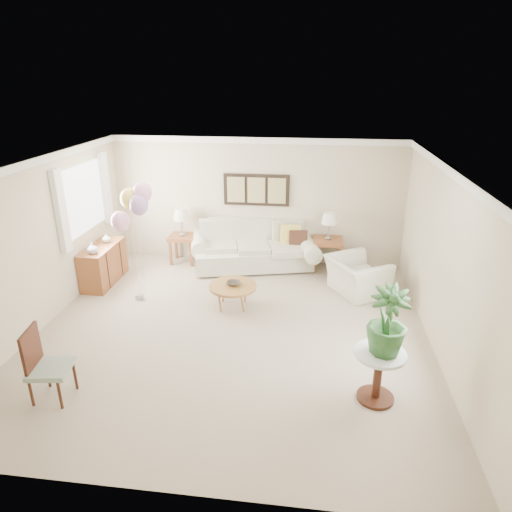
% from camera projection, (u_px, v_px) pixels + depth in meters
% --- Properties ---
extents(ground_plane, '(6.00, 6.00, 0.00)m').
position_uv_depth(ground_plane, '(232.00, 331.00, 7.13)').
color(ground_plane, tan).
extents(room_shell, '(6.04, 6.04, 2.60)m').
position_uv_depth(room_shell, '(224.00, 231.00, 6.63)').
color(room_shell, beige).
rests_on(room_shell, ground).
extents(wall_art_triptych, '(1.35, 0.06, 0.65)m').
position_uv_depth(wall_art_triptych, '(256.00, 190.00, 9.29)').
color(wall_art_triptych, black).
rests_on(wall_art_triptych, ground).
extents(sofa, '(2.82, 1.51, 0.96)m').
position_uv_depth(sofa, '(254.00, 249.00, 9.43)').
color(sofa, beige).
rests_on(sofa, ground).
extents(end_table_left, '(0.55, 0.50, 0.60)m').
position_uv_depth(end_table_left, '(183.00, 240.00, 9.60)').
color(end_table_left, brown).
rests_on(end_table_left, ground).
extents(end_table_right, '(0.60, 0.54, 0.65)m').
position_uv_depth(end_table_right, '(328.00, 244.00, 9.23)').
color(end_table_right, brown).
rests_on(end_table_right, ground).
extents(lamp_left, '(0.33, 0.33, 0.58)m').
position_uv_depth(lamp_left, '(181.00, 215.00, 9.40)').
color(lamp_left, gray).
rests_on(lamp_left, end_table_left).
extents(lamp_right, '(0.31, 0.31, 0.55)m').
position_uv_depth(lamp_right, '(329.00, 219.00, 9.04)').
color(lamp_right, gray).
rests_on(lamp_right, end_table_right).
extents(coffee_table, '(0.82, 0.82, 0.41)m').
position_uv_depth(coffee_table, '(233.00, 287.00, 7.75)').
color(coffee_table, olive).
rests_on(coffee_table, ground).
extents(decor_bowl, '(0.26, 0.26, 0.06)m').
position_uv_depth(decor_bowl, '(233.00, 283.00, 7.74)').
color(decor_bowl, '#332C23').
rests_on(decor_bowl, coffee_table).
extents(armchair, '(1.27, 1.32, 0.66)m').
position_uv_depth(armchair, '(357.00, 276.00, 8.29)').
color(armchair, beige).
rests_on(armchair, ground).
extents(side_table, '(0.62, 0.62, 0.68)m').
position_uv_depth(side_table, '(379.00, 364.00, 5.46)').
color(side_table, silver).
rests_on(side_table, ground).
extents(potted_plant, '(0.53, 0.53, 0.85)m').
position_uv_depth(potted_plant, '(388.00, 321.00, 5.24)').
color(potted_plant, '#194D1D').
rests_on(potted_plant, side_table).
extents(accent_chair, '(0.52, 0.52, 0.94)m').
position_uv_depth(accent_chair, '(44.00, 363.00, 5.51)').
color(accent_chair, gray).
rests_on(accent_chair, ground).
extents(credenza, '(0.46, 1.20, 0.74)m').
position_uv_depth(credenza, '(104.00, 264.00, 8.70)').
color(credenza, brown).
rests_on(credenza, ground).
extents(vase_white, '(0.23, 0.23, 0.20)m').
position_uv_depth(vase_white, '(92.00, 248.00, 8.18)').
color(vase_white, silver).
rests_on(vase_white, credenza).
extents(vase_sage, '(0.19, 0.19, 0.17)m').
position_uv_depth(vase_sage, '(106.00, 238.00, 8.72)').
color(vase_sage, '#A9B499').
rests_on(vase_sage, credenza).
extents(balloon_cluster, '(0.69, 0.44, 2.11)m').
position_uv_depth(balloon_cluster, '(133.00, 205.00, 7.55)').
color(balloon_cluster, gray).
rests_on(balloon_cluster, ground).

